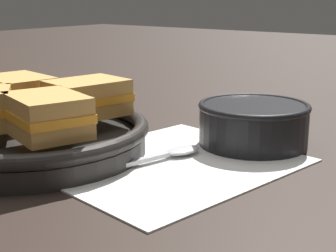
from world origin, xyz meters
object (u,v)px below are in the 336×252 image
at_px(sandwich_far_right, 47,115).
at_px(spoon, 170,153).
at_px(skillet, 32,138).
at_px(sandwich_near_right, 18,93).
at_px(soup_bowl, 253,122).
at_px(sandwich_near_left, 87,98).

bearing_deg(sandwich_far_right, spoon, -36.62).
bearing_deg(skillet, sandwich_near_right, 63.41).
bearing_deg(spoon, sandwich_near_right, 117.75).
xyz_separation_m(soup_bowl, sandwich_near_right, (-0.17, 0.27, 0.03)).
xyz_separation_m(spoon, skillet, (-0.09, 0.15, 0.01)).
bearing_deg(sandwich_near_left, soup_bowl, -52.67).
xyz_separation_m(soup_bowl, sandwich_near_left, (-0.13, 0.17, 0.03)).
xyz_separation_m(skillet, sandwich_far_right, (-0.03, -0.07, 0.04)).
bearing_deg(spoon, soup_bowl, -10.81).
height_order(soup_bowl, spoon, soup_bowl).
bearing_deg(skillet, spoon, -60.60).
height_order(spoon, sandwich_near_right, sandwich_near_right).
height_order(skillet, sandwich_far_right, sandwich_far_right).
bearing_deg(soup_bowl, sandwich_near_left, 127.33).
bearing_deg(sandwich_near_left, sandwich_near_right, 110.10).
height_order(skillet, sandwich_near_left, sandwich_near_left).
relative_size(skillet, sandwich_near_left, 3.37).
distance_m(sandwich_near_left, sandwich_far_right, 0.10).
relative_size(sandwich_near_left, sandwich_far_right, 0.95).
xyz_separation_m(spoon, sandwich_near_left, (-0.02, 0.12, 0.06)).
height_order(soup_bowl, sandwich_near_right, sandwich_near_right).
distance_m(soup_bowl, skillet, 0.28).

